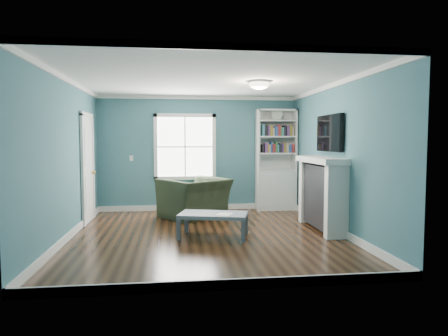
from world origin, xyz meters
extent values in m
plane|color=black|center=(0.00, 0.00, 0.00)|extent=(5.00, 5.00, 0.00)
plane|color=#3D727A|center=(0.00, 2.50, 1.30)|extent=(4.50, 0.00, 4.50)
plane|color=#3D727A|center=(0.00, -2.50, 1.30)|extent=(4.50, 0.00, 4.50)
plane|color=#3D727A|center=(-2.25, 0.00, 1.30)|extent=(0.00, 5.00, 5.00)
plane|color=#3D727A|center=(2.25, 0.00, 1.30)|extent=(0.00, 5.00, 5.00)
plane|color=white|center=(0.00, 0.00, 2.60)|extent=(5.00, 5.00, 0.00)
cube|color=white|center=(0.00, 2.48, 0.06)|extent=(4.50, 0.03, 0.12)
cube|color=white|center=(0.00, -2.48, 0.06)|extent=(4.50, 0.03, 0.12)
cube|color=white|center=(-2.23, 0.00, 0.06)|extent=(0.03, 5.00, 0.12)
cube|color=white|center=(2.23, 0.00, 0.06)|extent=(0.03, 5.00, 0.12)
cube|color=white|center=(0.00, 2.48, 2.56)|extent=(4.50, 0.04, 0.08)
cube|color=white|center=(0.00, -2.48, 2.56)|extent=(4.50, 0.04, 0.08)
cube|color=white|center=(-2.23, 0.00, 2.56)|extent=(0.04, 5.00, 0.08)
cube|color=white|center=(2.23, 0.00, 2.56)|extent=(0.04, 5.00, 0.08)
cube|color=white|center=(-0.30, 2.50, 1.45)|extent=(1.24, 0.01, 1.34)
cube|color=white|center=(-0.96, 2.48, 1.45)|extent=(0.08, 0.06, 1.50)
cube|color=white|center=(0.36, 2.48, 1.45)|extent=(0.08, 0.06, 1.50)
cube|color=white|center=(-0.30, 2.48, 0.74)|extent=(1.40, 0.06, 0.08)
cube|color=white|center=(-0.30, 2.48, 2.16)|extent=(1.40, 0.06, 0.08)
cube|color=white|center=(-0.30, 2.48, 1.45)|extent=(1.24, 0.03, 0.03)
cube|color=white|center=(-0.30, 2.48, 1.45)|extent=(0.03, 0.03, 1.34)
cube|color=silver|center=(1.77, 2.30, 0.45)|extent=(0.90, 0.35, 0.90)
cube|color=silver|center=(1.34, 2.30, 1.60)|extent=(0.04, 0.35, 1.40)
cube|color=silver|center=(2.20, 2.30, 1.60)|extent=(0.04, 0.35, 1.40)
cube|color=silver|center=(1.77, 2.46, 1.60)|extent=(0.90, 0.02, 1.40)
cube|color=silver|center=(1.77, 2.30, 2.28)|extent=(0.90, 0.35, 0.04)
cube|color=silver|center=(1.77, 2.30, 0.92)|extent=(0.84, 0.33, 0.03)
cube|color=silver|center=(1.77, 2.30, 1.30)|extent=(0.84, 0.33, 0.03)
cube|color=silver|center=(1.77, 2.30, 1.68)|extent=(0.84, 0.33, 0.03)
cube|color=silver|center=(1.77, 2.30, 2.04)|extent=(0.84, 0.33, 0.03)
cube|color=black|center=(1.77, 2.28, 1.43)|extent=(0.70, 0.25, 0.22)
cube|color=#593366|center=(1.77, 2.28, 1.81)|extent=(0.70, 0.25, 0.22)
cylinder|color=beige|center=(1.77, 2.25, 2.19)|extent=(0.26, 0.06, 0.26)
cube|color=black|center=(2.09, 0.20, 0.60)|extent=(0.30, 1.20, 1.10)
cube|color=black|center=(2.07, 0.20, 0.40)|extent=(0.22, 0.65, 0.70)
cube|color=silver|center=(2.07, -0.47, 0.60)|extent=(0.36, 0.16, 1.20)
cube|color=silver|center=(2.07, 0.87, 0.60)|extent=(0.36, 0.16, 1.20)
cube|color=silver|center=(2.05, 0.20, 1.25)|extent=(0.44, 1.58, 0.10)
cube|color=black|center=(2.20, 0.20, 1.72)|extent=(0.06, 1.10, 0.65)
cube|color=silver|center=(-2.23, 1.40, 1.02)|extent=(0.04, 0.80, 2.05)
cube|color=white|center=(-2.22, 0.95, 1.02)|extent=(0.05, 0.08, 2.13)
cube|color=white|center=(-2.22, 1.85, 1.02)|extent=(0.05, 0.08, 2.13)
cube|color=white|center=(-2.22, 1.40, 2.09)|extent=(0.05, 0.98, 0.08)
sphere|color=#BF8C3F|center=(-2.17, 1.70, 0.95)|extent=(0.07, 0.07, 0.07)
ellipsoid|color=white|center=(0.90, 0.10, 2.54)|extent=(0.34, 0.34, 0.15)
cylinder|color=white|center=(0.90, 0.10, 2.58)|extent=(0.38, 0.38, 0.03)
cube|color=white|center=(-1.50, 2.48, 1.20)|extent=(0.08, 0.01, 0.12)
imported|color=black|center=(-0.13, 1.60, 0.54)|extent=(1.48, 1.40, 1.09)
cube|color=#4B515A|center=(-0.48, -0.26, 0.17)|extent=(0.07, 0.07, 0.34)
cube|color=#4B515A|center=(0.53, -0.54, 0.17)|extent=(0.07, 0.07, 0.34)
cube|color=#4B515A|center=(-0.34, 0.26, 0.17)|extent=(0.07, 0.07, 0.34)
cube|color=#4B515A|center=(0.67, -0.01, 0.17)|extent=(0.07, 0.07, 0.34)
cube|color=slate|center=(0.09, -0.14, 0.37)|extent=(1.22, 0.87, 0.06)
cube|color=white|center=(0.25, -0.27, 0.40)|extent=(0.33, 0.36, 0.00)
camera|label=1|loc=(-0.52, -6.61, 1.60)|focal=32.00mm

